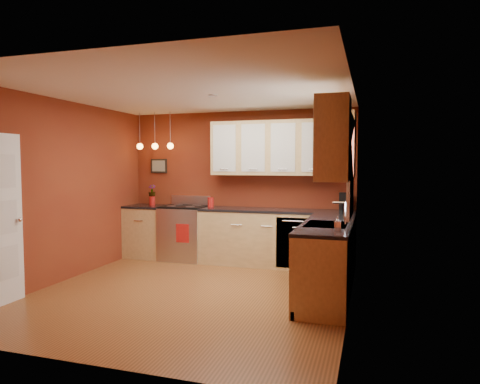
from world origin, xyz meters
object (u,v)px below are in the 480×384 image
(sink, at_px, (327,226))
(coffee_maker, at_px, (346,202))
(gas_range, at_px, (184,232))
(soap_pump, at_px, (337,224))
(red_canister, at_px, (211,202))

(sink, xyz_separation_m, coffee_maker, (0.13, 1.61, 0.16))
(gas_range, bearing_deg, soap_pump, -36.29)
(red_canister, relative_size, soap_pump, 1.05)
(gas_range, height_order, sink, sink)
(red_canister, height_order, soap_pump, red_canister)
(sink, distance_m, red_canister, 2.61)
(soap_pump, bearing_deg, sink, 107.24)
(sink, bearing_deg, coffee_maker, 85.22)
(coffee_maker, xyz_separation_m, soap_pump, (0.04, -2.16, -0.05))
(gas_range, relative_size, sink, 1.59)
(gas_range, xyz_separation_m, red_canister, (0.50, 0.01, 0.55))
(sink, xyz_separation_m, soap_pump, (0.17, -0.55, 0.11))
(red_canister, xyz_separation_m, coffee_maker, (2.26, 0.10, 0.05))
(gas_range, distance_m, coffee_maker, 2.82)
(sink, bearing_deg, soap_pump, -72.76)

